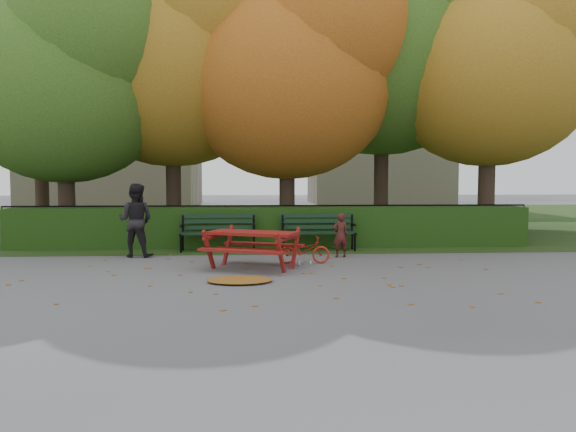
{
  "coord_description": "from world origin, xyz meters",
  "views": [
    {
      "loc": [
        -0.46,
        -9.7,
        1.77
      ],
      "look_at": [
        0.22,
        1.33,
        1.0
      ],
      "focal_mm": 35.0,
      "sensor_mm": 36.0,
      "label": 1
    }
  ],
  "objects": [
    {
      "name": "tree_g",
      "position": [
        8.33,
        9.76,
        5.37
      ],
      "size": [
        6.3,
        6.0,
        8.55
      ],
      "color": "black",
      "rests_on": "ground"
    },
    {
      "name": "picnic_table",
      "position": [
        -0.48,
        1.08,
        0.56
      ],
      "size": [
        2.08,
        1.91,
        0.82
      ],
      "rotation": [
        0.0,
        0.0,
        -0.41
      ],
      "color": "maroon",
      "rests_on": "ground"
    },
    {
      "name": "tree_f",
      "position": [
        -7.13,
        9.24,
        5.69
      ],
      "size": [
        6.93,
        6.6,
        9.19
      ],
      "color": "black",
      "rests_on": "ground"
    },
    {
      "name": "leaf_scatter",
      "position": [
        0.0,
        0.3,
        0.01
      ],
      "size": [
        9.0,
        5.7,
        0.01
      ],
      "primitive_type": null,
      "color": "brown",
      "rests_on": "ground"
    },
    {
      "name": "child",
      "position": [
        1.45,
        2.5,
        0.49
      ],
      "size": [
        0.4,
        0.3,
        0.98
      ],
      "primitive_type": "imported",
      "rotation": [
        0.0,
        0.0,
        3.35
      ],
      "color": "#441A15",
      "rests_on": "ground"
    },
    {
      "name": "tree_a",
      "position": [
        -5.19,
        5.58,
        4.52
      ],
      "size": [
        5.88,
        5.6,
        7.48
      ],
      "color": "black",
      "rests_on": "ground"
    },
    {
      "name": "hedge",
      "position": [
        0.0,
        4.5,
        0.5
      ],
      "size": [
        13.0,
        0.9,
        1.0
      ],
      "primitive_type": "cube",
      "color": "black",
      "rests_on": "ground"
    },
    {
      "name": "grass_strip",
      "position": [
        0.0,
        14.0,
        0.01
      ],
      "size": [
        90.0,
        90.0,
        0.0
      ],
      "primitive_type": "plane",
      "color": "#1E3313",
      "rests_on": "ground"
    },
    {
      "name": "building_left",
      "position": [
        -9.0,
        26.0,
        7.5
      ],
      "size": [
        10.0,
        7.0,
        15.0
      ],
      "primitive_type": "cube",
      "color": "#B7AA8E",
      "rests_on": "ground"
    },
    {
      "name": "bench_right",
      "position": [
        1.1,
        3.7,
        0.52
      ],
      "size": [
        1.8,
        0.57,
        0.88
      ],
      "color": "black",
      "rests_on": "ground"
    },
    {
      "name": "tree_b",
      "position": [
        -2.44,
        6.75,
        5.4
      ],
      "size": [
        6.72,
        6.4,
        8.79
      ],
      "color": "black",
      "rests_on": "ground"
    },
    {
      "name": "iron_fence",
      "position": [
        0.0,
        5.3,
        0.54
      ],
      "size": [
        14.0,
        0.04,
        1.02
      ],
      "color": "black",
      "rests_on": "ground"
    },
    {
      "name": "adult",
      "position": [
        -3.06,
        2.84,
        0.81
      ],
      "size": [
        0.88,
        0.74,
        1.63
      ],
      "primitive_type": "imported",
      "rotation": [
        0.0,
        0.0,
        2.97
      ],
      "color": "black",
      "rests_on": "ground"
    },
    {
      "name": "ground",
      "position": [
        0.0,
        0.0,
        0.0
      ],
      "size": [
        90.0,
        90.0,
        0.0
      ],
      "primitive_type": "plane",
      "color": "slate",
      "rests_on": "ground"
    },
    {
      "name": "building_right",
      "position": [
        8.0,
        28.0,
        6.0
      ],
      "size": [
        9.0,
        6.0,
        12.0
      ],
      "primitive_type": "cube",
      "color": "#B7AA8E",
      "rests_on": "ground"
    },
    {
      "name": "bicycle",
      "position": [
        0.57,
        1.64,
        0.28
      ],
      "size": [
        1.06,
        0.38,
        0.55
      ],
      "primitive_type": "imported",
      "rotation": [
        0.0,
        0.0,
        1.59
      ],
      "color": "#B52110",
      "rests_on": "ground"
    },
    {
      "name": "tree_e",
      "position": [
        6.52,
        5.77,
        5.08
      ],
      "size": [
        6.09,
        5.8,
        8.16
      ],
      "color": "black",
      "rests_on": "ground"
    },
    {
      "name": "tree_c",
      "position": [
        0.83,
        5.96,
        4.82
      ],
      "size": [
        6.3,
        6.0,
        8.0
      ],
      "color": "black",
      "rests_on": "ground"
    },
    {
      "name": "tree_d",
      "position": [
        3.88,
        7.23,
        5.98
      ],
      "size": [
        7.14,
        6.8,
        9.58
      ],
      "color": "black",
      "rests_on": "ground"
    },
    {
      "name": "bench_left",
      "position": [
        -1.3,
        3.7,
        0.52
      ],
      "size": [
        1.8,
        0.57,
        0.88
      ],
      "color": "black",
      "rests_on": "ground"
    },
    {
      "name": "leaf_pile",
      "position": [
        -0.69,
        -0.32,
        0.04
      ],
      "size": [
        1.19,
        0.9,
        0.08
      ],
      "primitive_type": "ellipsoid",
      "rotation": [
        0.0,
        0.0,
        0.13
      ],
      "color": "brown",
      "rests_on": "ground"
    }
  ]
}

